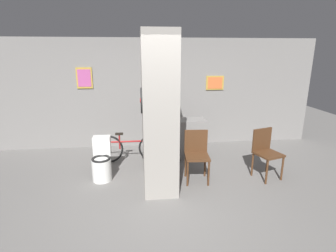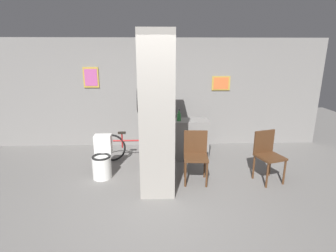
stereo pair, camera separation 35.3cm
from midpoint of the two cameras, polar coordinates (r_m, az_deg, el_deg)
name	(u,v)px [view 1 (the left image)]	position (r m, az deg, el deg)	size (l,w,h in m)	color
ground_plane	(165,199)	(4.36, -3.12, -15.69)	(14.00, 14.00, 0.00)	slate
wall_back	(154,94)	(6.42, -4.71, 7.02)	(8.00, 0.09, 2.60)	gray
pillar_center	(159,113)	(4.38, -4.34, 2.90)	(0.58, 1.11, 2.60)	gray
counter_shelf	(177,139)	(5.76, 0.22, -2.85)	(1.24, 0.44, 0.87)	gray
toilet	(102,162)	(5.05, -16.19, -7.54)	(0.35, 0.51, 0.77)	white
chair_near_pillar	(197,153)	(4.77, 4.13, -5.85)	(0.45, 0.45, 0.91)	#4C2D19
chair_by_doorway	(266,150)	(5.13, 18.66, -5.09)	(0.53, 0.53, 0.91)	#4C2D19
bicycle	(131,148)	(5.66, -9.83, -4.69)	(1.53, 0.42, 0.65)	black
bottle_tall	(176,116)	(5.57, 0.02, 2.09)	(0.08, 0.08, 0.25)	#267233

